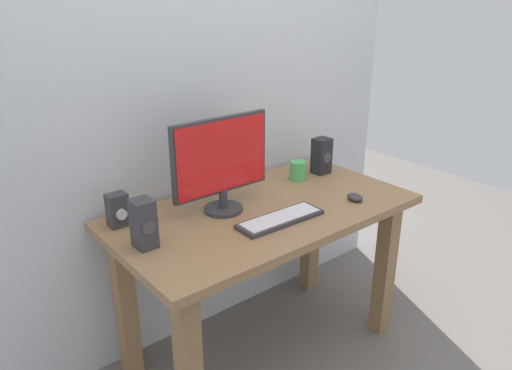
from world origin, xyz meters
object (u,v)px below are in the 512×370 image
object	(u,v)px
audio_controller	(118,210)
coffee_mug	(298,171)
mouse	(355,197)
speaker_right	(321,156)
keyboard_primary	(280,219)
speaker_left	(144,224)
monitor	(221,162)
desk	(264,237)

from	to	relation	value
audio_controller	coffee_mug	size ratio (longest dim) A/B	1.44
mouse	speaker_right	distance (m)	0.39
keyboard_primary	speaker_right	world-z (taller)	speaker_right
audio_controller	speaker_left	bearing A→B (deg)	-89.90
speaker_right	coffee_mug	world-z (taller)	speaker_right
speaker_right	mouse	bearing A→B (deg)	-112.08
monitor	audio_controller	xyz separation A→B (m)	(-0.41, 0.14, -0.15)
keyboard_primary	coffee_mug	world-z (taller)	coffee_mug
keyboard_primary	monitor	bearing A→B (deg)	116.69
keyboard_primary	mouse	size ratio (longest dim) A/B	4.72
mouse	coffee_mug	bearing A→B (deg)	98.82
monitor	coffee_mug	world-z (taller)	monitor
audio_controller	desk	bearing A→B (deg)	-23.03
keyboard_primary	speaker_left	size ratio (longest dim) A/B	2.06
monitor	mouse	xyz separation A→B (m)	(0.53, -0.29, -0.21)
audio_controller	speaker_right	bearing A→B (deg)	-4.61
desk	speaker_left	distance (m)	0.61
speaker_left	coffee_mug	world-z (taller)	speaker_left
desk	speaker_right	bearing A→B (deg)	16.61
mouse	speaker_right	xyz separation A→B (m)	(0.14, 0.35, 0.08)
mouse	audio_controller	world-z (taller)	audio_controller
keyboard_primary	mouse	world-z (taller)	mouse
mouse	audio_controller	size ratio (longest dim) A/B	0.60
monitor	keyboard_primary	size ratio (longest dim) A/B	1.19
desk	monitor	size ratio (longest dim) A/B	2.88
monitor	speaker_right	distance (m)	0.68
keyboard_primary	speaker_right	bearing A→B (deg)	28.45
keyboard_primary	coffee_mug	distance (m)	0.49
desk	audio_controller	distance (m)	0.65
monitor	audio_controller	size ratio (longest dim) A/B	3.38
coffee_mug	monitor	bearing A→B (deg)	-173.23
desk	speaker_left	xyz separation A→B (m)	(-0.57, 0.01, 0.24)
monitor	coffee_mug	bearing A→B (deg)	6.77
mouse	monitor	bearing A→B (deg)	156.54
speaker_left	monitor	bearing A→B (deg)	11.70
coffee_mug	desk	bearing A→B (deg)	-155.85
desk	keyboard_primary	size ratio (longest dim) A/B	3.44
speaker_right	audio_controller	world-z (taller)	speaker_right
desk	coffee_mug	xyz separation A→B (m)	(0.35, 0.16, 0.19)
speaker_right	audio_controller	distance (m)	1.08
speaker_right	speaker_left	world-z (taller)	speaker_left
mouse	coffee_mug	distance (m)	0.36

